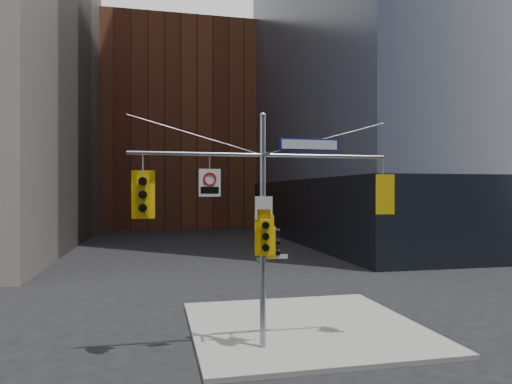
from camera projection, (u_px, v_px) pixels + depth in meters
name	position (u px, v px, depth m)	size (l,w,h in m)	color
ground	(280.00, 378.00, 11.92)	(160.00, 160.00, 0.00)	black
sidewalk_corner	(304.00, 326.00, 16.26)	(8.00, 8.00, 0.15)	gray
podium_ne	(451.00, 209.00, 49.20)	(36.40, 36.40, 6.00)	black
brick_midrise	(177.00, 131.00, 68.54)	(26.00, 20.00, 28.00)	brown
signal_assembly	(263.00, 207.00, 13.86)	(8.00, 0.80, 7.30)	gray
traffic_light_west_arm	(143.00, 195.00, 13.11)	(0.67, 0.52, 1.41)	yellow
traffic_light_east_arm	(383.00, 194.00, 14.72)	(0.61, 0.51, 1.28)	yellow
traffic_light_pole_side	(273.00, 242.00, 13.93)	(0.40, 0.34, 0.94)	yellow
traffic_light_pole_front	(265.00, 236.00, 13.60)	(0.58, 0.50, 1.23)	yellow
street_sign_blade	(310.00, 145.00, 14.18)	(1.93, 0.07, 0.37)	navy
regulatory_sign_arm	(210.00, 182.00, 13.49)	(0.66, 0.12, 0.82)	silver
regulatory_sign_pole	(264.00, 209.00, 13.75)	(0.54, 0.08, 0.70)	silver
street_blade_ew	(277.00, 257.00, 13.97)	(0.67, 0.03, 0.13)	silver
street_blade_ns	(260.00, 262.00, 14.31)	(0.05, 0.79, 0.16)	#145926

